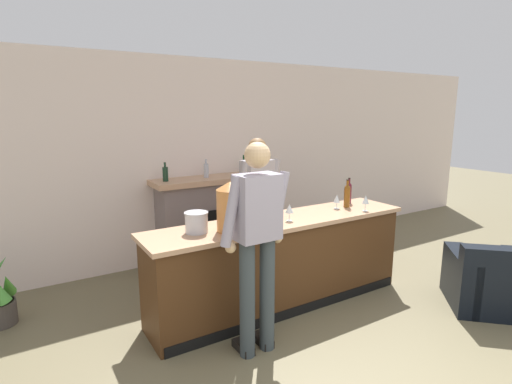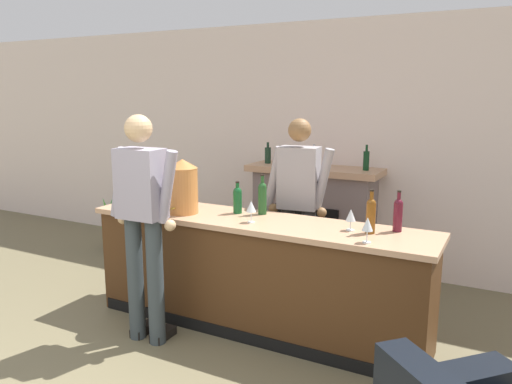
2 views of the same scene
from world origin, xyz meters
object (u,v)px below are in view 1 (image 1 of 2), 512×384
wine_bottle_port_short (257,208)px  wine_bottle_cabernet_heavy (347,195)px  armchair_black (492,285)px  wine_glass_by_dispenser (289,209)px  person_bartender (257,204)px  fireplace_stone (207,219)px  wine_bottle_chardonnay_pale (349,192)px  ice_bucket_steel (196,222)px  wine_glass_front_right (366,200)px  wine_bottle_merlot_tall (270,202)px  person_customer (257,240)px  copper_dispenser (230,206)px  wine_glass_back_row (337,199)px

wine_bottle_port_short → wine_bottle_cabernet_heavy: 1.18m
armchair_black → wine_glass_by_dispenser: (-1.81, 1.14, 0.81)m
wine_glass_by_dispenser → person_bartender: bearing=83.3°
fireplace_stone → wine_glass_by_dispenser: fireplace_stone is taller
fireplace_stone → person_bartender: bearing=-77.3°
person_bartender → wine_bottle_chardonnay_pale: person_bartender is taller
ice_bucket_steel → wine_bottle_port_short: 0.71m
ice_bucket_steel → wine_glass_by_dispenser: 0.96m
fireplace_stone → wine_glass_front_right: (1.09, -1.82, 0.48)m
wine_bottle_merlot_tall → armchair_black: bearing=-37.5°
wine_bottle_chardonnay_pale → wine_glass_by_dispenser: wine_bottle_chardonnay_pale is taller
person_bartender → wine_bottle_cabernet_heavy: size_ratio=5.34×
wine_bottle_cabernet_heavy → person_bartender: bearing=143.6°
armchair_black → person_customer: bearing=165.5°
person_bartender → wine_bottle_port_short: (-0.34, -0.53, 0.11)m
wine_bottle_merlot_tall → wine_glass_front_right: size_ratio=1.91×
person_bartender → ice_bucket_steel: (-1.04, -0.62, 0.08)m
wine_bottle_chardonnay_pale → person_customer: bearing=-156.7°
copper_dispenser → wine_glass_back_row: copper_dispenser is taller
ice_bucket_steel → wine_bottle_merlot_tall: wine_bottle_merlot_tall is taller
wine_glass_by_dispenser → armchair_black: bearing=-32.2°
wine_bottle_port_short → fireplace_stone: bearing=85.3°
fireplace_stone → wine_bottle_chardonnay_pale: size_ratio=4.76×
ice_bucket_steel → person_customer: bearing=-67.1°
wine_glass_front_right → wine_bottle_port_short: bearing=164.9°
wine_bottle_port_short → wine_glass_front_right: size_ratio=1.54×
person_bartender → ice_bucket_steel: bearing=-149.4°
fireplace_stone → wine_glass_front_right: 2.18m
wine_glass_by_dispenser → copper_dispenser: bearing=179.1°
wine_bottle_port_short → wine_glass_back_row: 1.03m
ice_bucket_steel → wine_glass_by_dispenser: ice_bucket_steel is taller
copper_dispenser → wine_glass_by_dispenser: (0.67, -0.01, -0.11)m
person_customer → wine_bottle_merlot_tall: (0.64, 0.78, 0.10)m
copper_dispenser → wine_bottle_port_short: 0.48m
wine_bottle_chardonnay_pale → wine_glass_by_dispenser: size_ratio=1.77×
copper_dispenser → wine_bottle_merlot_tall: size_ratio=1.36×
fireplace_stone → ice_bucket_steel: bearing=-117.7°
person_customer → wine_glass_front_right: person_customer is taller
wine_glass_back_row → person_bartender: bearing=138.2°
person_customer → wine_glass_by_dispenser: (0.69, 0.49, 0.07)m
person_bartender → wine_bottle_cabernet_heavy: (0.84, -0.62, 0.13)m
person_customer → ice_bucket_steel: 0.68m
wine_bottle_merlot_tall → wine_bottle_cabernet_heavy: wine_bottle_merlot_tall is taller
fireplace_stone → wine_bottle_merlot_tall: 1.51m
armchair_black → copper_dispenser: copper_dispenser is taller
copper_dispenser → wine_glass_back_row: 1.45m
wine_bottle_merlot_tall → wine_bottle_port_short: bearing=-161.1°
wine_bottle_merlot_tall → wine_bottle_cabernet_heavy: (0.97, -0.15, -0.01)m
copper_dispenser → wine_bottle_cabernet_heavy: (1.59, 0.12, -0.09)m
person_customer → copper_dispenser: size_ratio=3.88×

